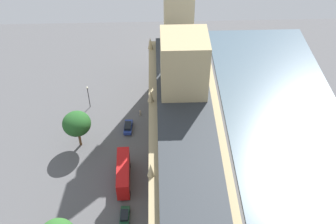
% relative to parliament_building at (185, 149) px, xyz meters
% --- Properties ---
extents(ground_plane, '(132.69, 132.69, 0.00)m').
position_rel_parliament_building_xyz_m(ground_plane, '(1.99, 1.55, -8.81)').
color(ground_plane, '#565659').
extents(river_thames, '(29.34, 119.42, 0.25)m').
position_rel_parliament_building_xyz_m(river_thames, '(-25.71, 1.55, -8.68)').
color(river_thames, '#475B6B').
rests_on(river_thames, ground).
extents(parliament_building, '(14.12, 62.69, 28.17)m').
position_rel_parliament_building_xyz_m(parliament_building, '(0.00, 0.00, 0.00)').
color(parliament_building, tan).
rests_on(parliament_building, ground).
extents(car_blue_midblock, '(2.07, 4.61, 1.74)m').
position_rel_parliament_building_xyz_m(car_blue_midblock, '(12.20, -14.83, -7.92)').
color(car_blue_midblock, navy).
rests_on(car_blue_midblock, ground).
extents(double_decker_bus_opposite_hall, '(2.91, 10.57, 4.75)m').
position_rel_parliament_building_xyz_m(double_decker_bus_opposite_hall, '(12.48, 0.36, -6.17)').
color(double_decker_bus_opposite_hall, red).
rests_on(double_decker_bus_opposite_hall, ground).
extents(car_dark_green_corner, '(1.93, 4.29, 1.74)m').
position_rel_parliament_building_xyz_m(car_dark_green_corner, '(11.93, 9.45, -7.92)').
color(car_dark_green_corner, '#19472D').
rests_on(car_dark_green_corner, ground).
extents(pedestrian_by_river_gate, '(0.65, 0.65, 1.56)m').
position_rel_parliament_building_xyz_m(pedestrian_by_river_gate, '(9.51, -19.84, -8.11)').
color(pedestrian_by_river_gate, gray).
rests_on(pedestrian_by_river_gate, ground).
extents(plane_tree_kerbside, '(6.17, 6.17, 9.25)m').
position_rel_parliament_building_xyz_m(plane_tree_kerbside, '(22.74, -10.33, -2.21)').
color(plane_tree_kerbside, brown).
rests_on(plane_tree_kerbside, ground).
extents(street_lamp_far_end, '(0.56, 0.56, 6.39)m').
position_rel_parliament_building_xyz_m(street_lamp_far_end, '(22.02, -23.30, -4.35)').
color(street_lamp_far_end, black).
rests_on(street_lamp_far_end, ground).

